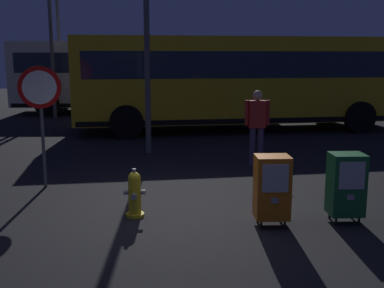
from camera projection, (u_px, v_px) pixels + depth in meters
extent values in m
plane|color=black|center=(176.00, 217.00, 7.17)|extent=(60.00, 60.00, 0.00)
cylinder|color=yellow|center=(135.00, 215.00, 7.19)|extent=(0.28, 0.28, 0.05)
cylinder|color=yellow|center=(135.00, 196.00, 7.14)|extent=(0.19, 0.19, 0.55)
sphere|color=yellow|center=(134.00, 178.00, 7.09)|extent=(0.19, 0.19, 0.19)
cylinder|color=gray|center=(134.00, 170.00, 7.06)|extent=(0.06, 0.06, 0.05)
cylinder|color=gray|center=(134.00, 197.00, 7.00)|extent=(0.09, 0.08, 0.09)
cylinder|color=gray|center=(126.00, 192.00, 7.12)|extent=(0.07, 0.07, 0.07)
cylinder|color=gray|center=(143.00, 192.00, 7.13)|extent=(0.07, 0.07, 0.07)
cylinder|color=black|center=(336.00, 221.00, 6.81)|extent=(0.04, 0.04, 0.12)
cylinder|color=black|center=(359.00, 221.00, 6.83)|extent=(0.04, 0.04, 0.12)
cylinder|color=black|center=(330.00, 215.00, 7.09)|extent=(0.04, 0.04, 0.12)
cylinder|color=black|center=(352.00, 214.00, 7.10)|extent=(0.04, 0.04, 0.12)
cube|color=#19602D|center=(346.00, 184.00, 6.87)|extent=(0.48, 0.40, 0.90)
cube|color=#B2B7BF|center=(352.00, 176.00, 6.63)|extent=(0.36, 0.01, 0.40)
cube|color=gray|center=(351.00, 197.00, 6.69)|extent=(0.10, 0.02, 0.08)
cylinder|color=black|center=(261.00, 225.00, 6.66)|extent=(0.04, 0.04, 0.12)
cylinder|color=black|center=(285.00, 224.00, 6.68)|extent=(0.04, 0.04, 0.12)
cylinder|color=black|center=(258.00, 218.00, 6.94)|extent=(0.04, 0.04, 0.12)
cylinder|color=black|center=(280.00, 218.00, 6.95)|extent=(0.04, 0.04, 0.12)
cube|color=orange|center=(272.00, 187.00, 6.71)|extent=(0.48, 0.40, 0.90)
cube|color=#B2B7BF|center=(275.00, 178.00, 6.48)|extent=(0.36, 0.01, 0.40)
cube|color=gray|center=(275.00, 200.00, 6.53)|extent=(0.10, 0.02, 0.08)
cylinder|color=#4C4F54|center=(42.00, 129.00, 8.62)|extent=(0.06, 0.06, 2.20)
cylinder|color=red|center=(40.00, 87.00, 8.46)|extent=(0.71, 0.31, 0.76)
cylinder|color=white|center=(39.00, 87.00, 8.45)|extent=(0.56, 0.23, 0.60)
cylinder|color=#382D51|center=(252.00, 147.00, 10.50)|extent=(0.14, 0.14, 0.85)
cylinder|color=#382D51|center=(260.00, 147.00, 10.50)|extent=(0.14, 0.14, 0.85)
cube|color=maroon|center=(257.00, 114.00, 10.37)|extent=(0.36, 0.20, 0.60)
sphere|color=tan|center=(258.00, 95.00, 10.29)|extent=(0.22, 0.22, 0.22)
cylinder|color=maroon|center=(247.00, 113.00, 10.35)|extent=(0.09, 0.09, 0.55)
cylinder|color=maroon|center=(268.00, 113.00, 10.37)|extent=(0.09, 0.09, 0.55)
cube|color=gold|center=(238.00, 79.00, 15.48)|extent=(10.71, 3.66, 2.65)
cube|color=#1E2838|center=(238.00, 64.00, 15.39)|extent=(10.09, 3.61, 0.80)
cube|color=black|center=(237.00, 116.00, 15.70)|extent=(10.51, 3.64, 0.16)
cylinder|color=black|center=(360.00, 117.00, 15.03)|extent=(1.03, 0.39, 1.00)
cylinder|color=black|center=(326.00, 109.00, 17.46)|extent=(1.03, 0.39, 1.00)
cylinder|color=black|center=(126.00, 122.00, 13.92)|extent=(1.03, 0.39, 1.00)
cylinder|color=black|center=(125.00, 112.00, 16.35)|extent=(1.03, 0.39, 1.00)
cube|color=beige|center=(141.00, 74.00, 20.17)|extent=(10.58, 2.86, 2.65)
cube|color=#1E2838|center=(140.00, 62.00, 20.09)|extent=(9.95, 2.86, 0.80)
cube|color=black|center=(141.00, 102.00, 20.39)|extent=(10.37, 2.86, 0.16)
cylinder|color=black|center=(229.00, 104.00, 19.19)|extent=(1.01, 0.31, 1.00)
cylinder|color=black|center=(224.00, 99.00, 21.64)|extent=(1.01, 0.31, 1.00)
cylinder|color=black|center=(47.00, 104.00, 19.13)|extent=(1.01, 0.31, 1.00)
cylinder|color=black|center=(63.00, 99.00, 21.59)|extent=(1.01, 0.31, 1.00)
cylinder|color=#4C4F54|center=(59.00, 32.00, 20.20)|extent=(0.14, 0.14, 6.90)
cylinder|color=#4C4F54|center=(50.00, 21.00, 18.09)|extent=(0.14, 0.14, 7.43)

